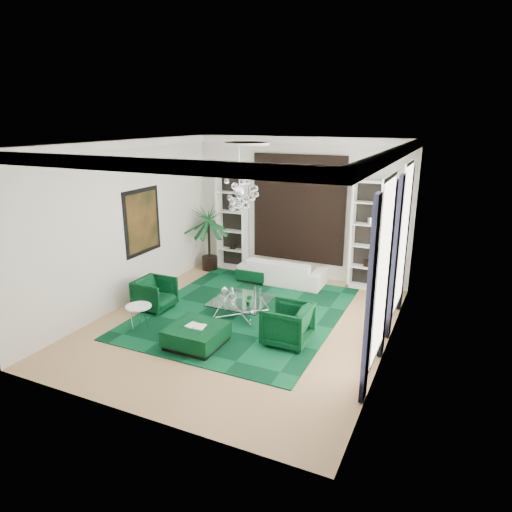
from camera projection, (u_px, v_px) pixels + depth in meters
The scene contains 30 objects.
floor at pixel (242, 324), 9.85m from camera, with size 6.00×7.00×0.02m, color tan.
ceiling at pixel (240, 142), 8.74m from camera, with size 6.00×7.00×0.02m, color white.
wall_back at pixel (299, 208), 12.34m from camera, with size 6.00×0.02×3.80m, color silver.
wall_front at pixel (127, 298), 6.25m from camera, with size 6.00×0.02×3.80m, color silver.
wall_left at pixel (125, 225), 10.50m from camera, with size 0.02×7.00×3.80m, color silver.
wall_right at pixel (393, 257), 8.09m from camera, with size 0.02×7.00×3.80m, color silver.
crown_molding at pixel (240, 148), 8.77m from camera, with size 6.00×7.00×0.18m, color white, non-canonical shape.
ceiling_medallion at pixel (247, 144), 9.01m from camera, with size 0.90×0.90×0.05m, color white.
tapestry at pixel (299, 209), 12.30m from camera, with size 2.50×0.06×2.80m, color black.
shelving_left at pixel (232, 221), 13.10m from camera, with size 0.90×0.38×2.80m, color white, non-canonical shape.
shelving_right at pixel (369, 236), 11.53m from camera, with size 0.90×0.38×2.80m, color white, non-canonical shape.
painting at pixel (143, 222), 11.02m from camera, with size 0.04×1.30×1.60m, color black.
window_near at pixel (383, 271), 7.31m from camera, with size 0.03×1.10×2.90m, color white.
curtain_near_a at pixel (370, 303), 6.72m from camera, with size 0.07×0.30×3.25m, color black.
curtain_near_b at pixel (387, 271), 8.08m from camera, with size 0.07×0.30×3.25m, color black.
window_far at pixel (403, 237), 9.40m from camera, with size 0.03×1.10×2.90m, color white.
curtain_far_a at pixel (395, 259), 8.81m from camera, with size 0.07×0.30×3.25m, color black.
curtain_far_b at pixel (406, 240), 10.16m from camera, with size 0.07×0.30×3.25m, color black.
rug at pixel (243, 312), 10.42m from camera, with size 4.20×5.00×0.02m, color black.
sofa at pixel (282, 271), 12.18m from camera, with size 2.29×0.89×0.67m, color silver.
armchair_left at pixel (155, 294), 10.50m from camera, with size 0.79×0.81×0.74m, color black.
armchair_right at pixel (287, 324), 8.89m from camera, with size 0.86×0.89×0.81m, color black.
coffee_table at pixel (242, 308), 10.10m from camera, with size 1.22×1.22×0.42m, color white, non-canonical shape.
ottoman_side at pixel (256, 273), 12.45m from camera, with size 0.83×0.83×0.37m, color black.
ottoman_front at pixel (196, 336), 8.84m from camera, with size 1.02×1.02×0.41m, color black.
book at pixel (196, 326), 8.78m from camera, with size 0.38×0.25×0.03m, color white.
side_table at pixel (139, 318), 9.52m from camera, with size 0.53×0.53×0.51m, color white.
palm at pixel (209, 229), 13.00m from camera, with size 1.50×1.50×2.40m, color #124C23, non-canonical shape.
chandelier at pixel (240, 192), 9.03m from camera, with size 0.87×0.87×0.79m, color white, non-canonical shape.
table_plant at pixel (249, 300), 9.65m from camera, with size 0.15×0.12×0.27m, color #124C23.
Camera 1 is at (4.04, -8.04, 4.27)m, focal length 32.00 mm.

